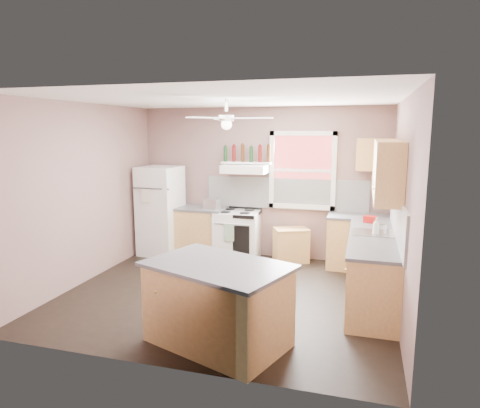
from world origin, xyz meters
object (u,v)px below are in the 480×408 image
(refrigerator, at_px, (161,211))
(stove, at_px, (237,235))
(toaster, at_px, (212,204))
(cart, at_px, (291,246))
(island, at_px, (218,306))

(refrigerator, relative_size, stove, 1.90)
(refrigerator, height_order, stove, refrigerator)
(refrigerator, xyz_separation_m, toaster, (1.00, 0.04, 0.17))
(cart, relative_size, island, 0.41)
(toaster, bearing_deg, island, -54.56)
(toaster, height_order, cart, toaster)
(stove, distance_m, cart, 0.98)
(refrigerator, distance_m, toaster, 1.01)
(toaster, relative_size, stove, 0.33)
(refrigerator, xyz_separation_m, stove, (1.45, 0.13, -0.39))
(toaster, distance_m, stove, 0.72)
(refrigerator, distance_m, island, 3.67)
(toaster, relative_size, island, 0.20)
(refrigerator, bearing_deg, island, -49.16)
(refrigerator, bearing_deg, stove, 10.06)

